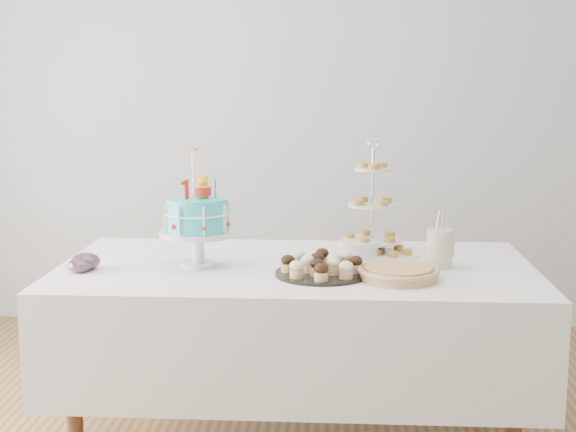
# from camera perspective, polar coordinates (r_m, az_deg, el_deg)

# --- Properties ---
(walls) EXTENTS (5.04, 4.04, 2.70)m
(walls) POSITION_cam_1_polar(r_m,az_deg,el_deg) (2.88, 0.30, 6.39)
(walls) COLOR #A7AAAD
(walls) RESTS_ON floor
(table) EXTENTS (1.92, 1.02, 0.77)m
(table) POSITION_cam_1_polar(r_m,az_deg,el_deg) (3.33, 0.58, -7.32)
(table) COLOR silver
(table) RESTS_ON floor
(birthday_cake) EXTENTS (0.31, 0.31, 0.48)m
(birthday_cake) POSITION_cam_1_polar(r_m,az_deg,el_deg) (3.24, -6.41, -1.35)
(birthday_cake) COLOR silver
(birthday_cake) RESTS_ON table
(cupcake_tray) EXTENTS (0.36, 0.36, 0.08)m
(cupcake_tray) POSITION_cam_1_polar(r_m,az_deg,el_deg) (3.09, 2.41, -3.50)
(cupcake_tray) COLOR black
(cupcake_tray) RESTS_ON table
(pie) EXTENTS (0.31, 0.31, 0.05)m
(pie) POSITION_cam_1_polar(r_m,az_deg,el_deg) (3.06, 7.85, -3.98)
(pie) COLOR tan
(pie) RESTS_ON table
(tiered_stand) EXTENTS (0.26, 0.26, 0.50)m
(tiered_stand) POSITION_cam_1_polar(r_m,az_deg,el_deg) (3.48, 6.02, 0.74)
(tiered_stand) COLOR silver
(tiered_stand) RESTS_ON table
(plate_stack) EXTENTS (0.17, 0.17, 0.07)m
(plate_stack) POSITION_cam_1_polar(r_m,az_deg,el_deg) (3.42, 5.03, -2.35)
(plate_stack) COLOR silver
(plate_stack) RESTS_ON table
(pastry_plate) EXTENTS (0.23, 0.23, 0.04)m
(pastry_plate) POSITION_cam_1_polar(r_m,az_deg,el_deg) (3.45, 7.33, -2.60)
(pastry_plate) COLOR silver
(pastry_plate) RESTS_ON table
(jam_bowl_a) EXTENTS (0.12, 0.12, 0.07)m
(jam_bowl_a) POSITION_cam_1_polar(r_m,az_deg,el_deg) (3.28, -14.19, -3.16)
(jam_bowl_a) COLOR silver
(jam_bowl_a) RESTS_ON table
(jam_bowl_b) EXTENTS (0.09, 0.09, 0.06)m
(jam_bowl_b) POSITION_cam_1_polar(r_m,az_deg,el_deg) (3.25, -14.58, -3.43)
(jam_bowl_b) COLOR silver
(jam_bowl_b) RESTS_ON table
(utensil_pitcher) EXTENTS (0.11, 0.10, 0.23)m
(utensil_pitcher) POSITION_cam_1_polar(r_m,az_deg,el_deg) (3.27, 10.75, -2.18)
(utensil_pitcher) COLOR silver
(utensil_pitcher) RESTS_ON table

